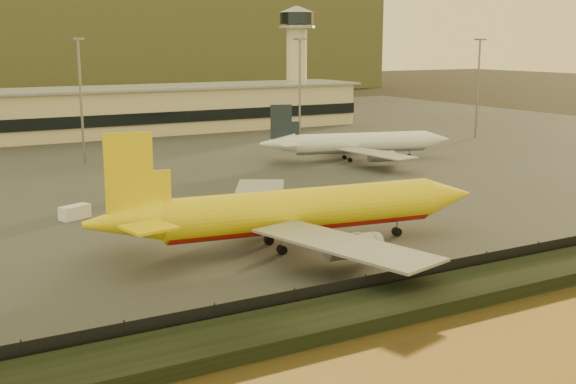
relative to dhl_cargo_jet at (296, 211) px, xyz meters
name	(u,v)px	position (x,y,z in m)	size (l,w,h in m)	color
ground	(342,257)	(3.00, -5.71, -4.67)	(900.00, 900.00, 0.00)	black
embankment	(440,294)	(3.00, -22.71, -3.97)	(320.00, 7.00, 1.40)	black
tarmac	(112,152)	(3.00, 89.29, -4.57)	(320.00, 220.00, 0.20)	#2D2D2D
perimeter_fence	(413,277)	(3.00, -18.71, -3.37)	(300.00, 0.05, 2.20)	black
terminal_building	(20,116)	(-11.52, 119.84, 1.57)	(202.00, 25.00, 12.60)	tan
control_tower	(297,52)	(73.00, 125.29, 16.99)	(11.20, 11.20, 35.50)	tan
apron_light_masts	(205,86)	(18.00, 69.29, 11.03)	(152.20, 12.20, 25.40)	slate
dhl_cargo_jet	(296,211)	(0.00, 0.00, 0.00)	(50.15, 48.70, 14.98)	yellow
white_narrowbody_jet	(358,143)	(44.53, 50.76, -0.86)	(41.47, 39.60, 12.09)	white
gse_vehicle_yellow	(353,192)	(22.07, 19.64, -3.47)	(4.46, 2.01, 2.01)	yellow
gse_vehicle_white	(75,212)	(-19.98, 27.86, -3.51)	(4.28, 1.93, 1.93)	white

